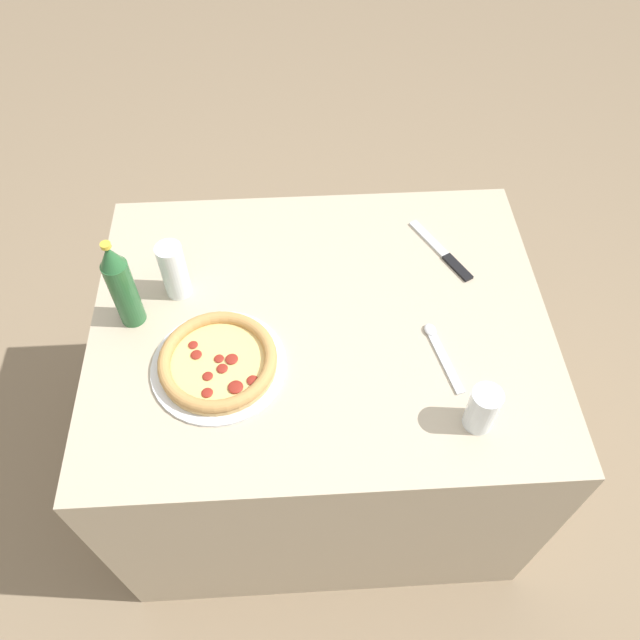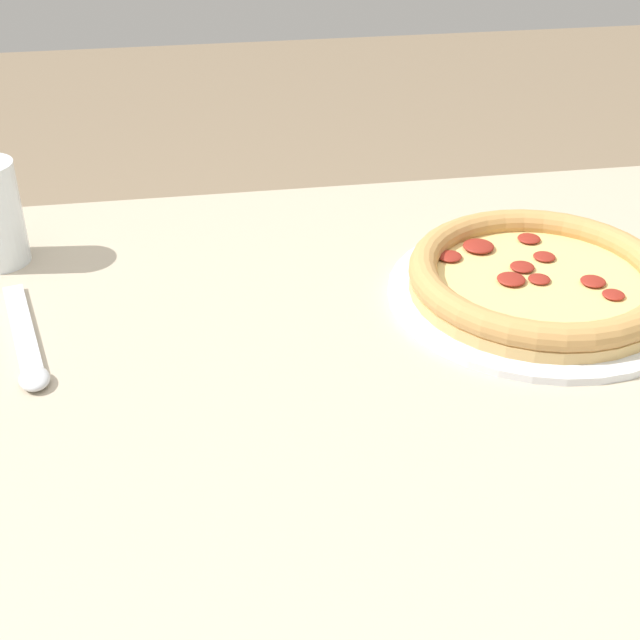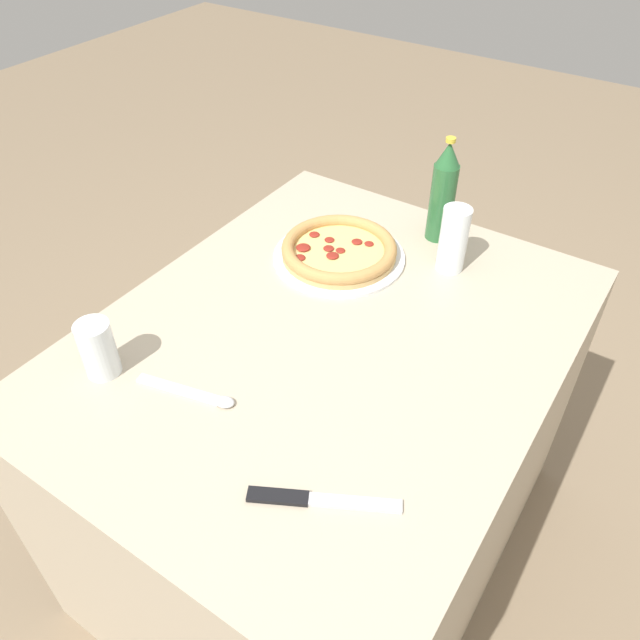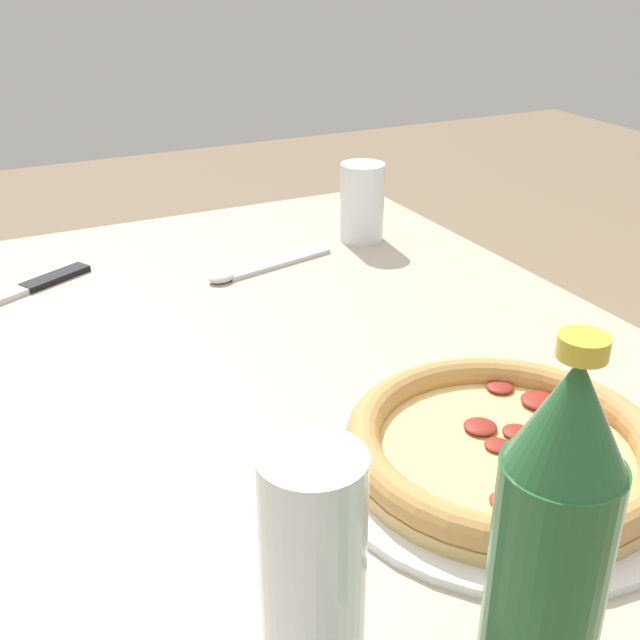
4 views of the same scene
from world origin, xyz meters
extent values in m
plane|color=#847056|center=(0.00, 0.00, 0.00)|extent=(8.00, 8.00, 0.00)
cube|color=#B7A88E|center=(0.00, 0.00, 0.38)|extent=(1.10, 0.87, 0.75)
cylinder|color=silver|center=(-0.24, -0.12, 0.76)|extent=(0.31, 0.31, 0.01)
cylinder|color=tan|center=(-0.24, -0.12, 0.77)|extent=(0.26, 0.26, 0.01)
cylinder|color=#E5C170|center=(-0.24, -0.12, 0.78)|extent=(0.23, 0.23, 0.00)
torus|color=tan|center=(-0.24, -0.12, 0.78)|extent=(0.27, 0.27, 0.03)
ellipsoid|color=maroon|center=(-0.26, -0.16, 0.78)|extent=(0.02, 0.02, 0.01)
ellipsoid|color=maroon|center=(-0.26, -0.20, 0.78)|extent=(0.02, 0.02, 0.01)
ellipsoid|color=maroon|center=(-0.21, -0.12, 0.78)|extent=(0.03, 0.03, 0.01)
ellipsoid|color=maroon|center=(-0.29, -0.10, 0.78)|extent=(0.03, 0.03, 0.01)
ellipsoid|color=maroon|center=(-0.23, -0.14, 0.78)|extent=(0.03, 0.03, 0.01)
ellipsoid|color=maroon|center=(-0.16, -0.18, 0.78)|extent=(0.03, 0.03, 0.01)
ellipsoid|color=maroon|center=(-0.20, -0.19, 0.78)|extent=(0.03, 0.03, 0.01)
ellipsoid|color=maroon|center=(-0.30, -0.08, 0.78)|extent=(0.02, 0.02, 0.00)
ellipsoid|color=maroon|center=(-0.23, -0.12, 0.78)|extent=(0.02, 0.02, 0.00)
cylinder|color=white|center=(0.32, -0.29, 0.81)|extent=(0.06, 0.06, 0.11)
cylinder|color=silver|center=(0.32, -0.29, 0.79)|extent=(0.05, 0.05, 0.05)
cylinder|color=white|center=(-0.34, 0.11, 0.83)|extent=(0.06, 0.06, 0.15)
cylinder|color=maroon|center=(-0.34, 0.11, 0.82)|extent=(0.05, 0.05, 0.12)
cylinder|color=#286033|center=(-0.45, 0.03, 0.85)|extent=(0.06, 0.06, 0.19)
cone|color=#286033|center=(-0.45, 0.03, 0.97)|extent=(0.06, 0.06, 0.06)
cylinder|color=gold|center=(-0.45, 0.03, 1.01)|extent=(0.02, 0.02, 0.01)
cube|color=black|center=(0.36, 0.14, 0.76)|extent=(0.07, 0.10, 0.01)
cube|color=silver|center=(0.30, 0.25, 0.76)|extent=(0.09, 0.14, 0.01)
cube|color=silver|center=(0.28, -0.14, 0.76)|extent=(0.06, 0.17, 0.01)
ellipsoid|color=silver|center=(0.26, -0.05, 0.76)|extent=(0.03, 0.04, 0.01)
camera|label=1|loc=(-0.05, -0.90, 1.95)|focal=35.00mm
camera|label=2|loc=(0.11, 0.62, 1.22)|focal=50.00mm
camera|label=3|loc=(0.78, 0.50, 1.60)|focal=35.00mm
camera|label=4|loc=(-0.67, 0.26, 1.16)|focal=45.00mm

